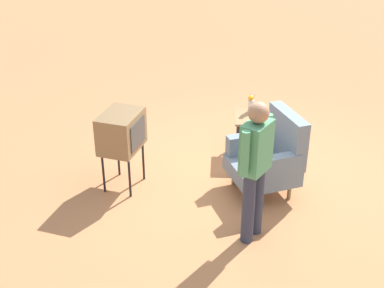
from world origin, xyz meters
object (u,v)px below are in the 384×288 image
Objects in this scene: person_standing at (255,164)px; soda_can_red at (266,112)px; bottle_tall_amber at (273,114)px; side_table at (254,122)px; armchair at (270,156)px; tv_on_stand at (122,132)px; flower_vase at (251,102)px.

person_standing is 2.00m from soda_can_red.
person_standing reaches higher than bottle_tall_amber.
side_table is 4.80× the size of soda_can_red.
armchair is 1.01m from soda_can_red.
tv_on_stand is at bearing -90.19° from armchair.
armchair is 1.88m from tv_on_stand.
soda_can_red is at bearing 172.69° from person_standing.
armchair is at bearing 10.03° from flower_vase.
person_standing is 13.44× the size of soda_can_red.
person_standing is at bearing -7.31° from soda_can_red.
flower_vase is (-0.38, -0.28, -0.00)m from bottle_tall_amber.
side_table is (-0.99, -0.15, 0.00)m from armchair.
tv_on_stand reaches higher than flower_vase.
soda_can_red is at bearing -179.88° from armchair.
flower_vase is (-1.13, 1.66, -0.05)m from tv_on_stand.
person_standing is (0.97, 1.60, 0.16)m from tv_on_stand.
person_standing is 6.19× the size of flower_vase.
armchair is 8.69× the size of soda_can_red.
tv_on_stand reaches higher than side_table.
flower_vase reaches higher than side_table.
tv_on_stand is 8.44× the size of soda_can_red.
soda_can_red is (-0.01, 0.15, 0.14)m from side_table.
armchair reaches higher than soda_can_red.
flower_vase is (-2.10, 0.05, -0.20)m from person_standing.
person_standing is (0.97, -0.25, 0.44)m from armchair.
person_standing is at bearing -11.02° from bottle_tall_amber.
bottle_tall_amber is at bearing 19.58° from soda_can_red.
tv_on_stand is 2.08m from bottle_tall_amber.
bottle_tall_amber reaches higher than soda_can_red.
bottle_tall_amber is (-0.76, 0.08, 0.24)m from armchair.
tv_on_stand reaches higher than soda_can_red.
tv_on_stand is at bearing -121.27° from person_standing.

